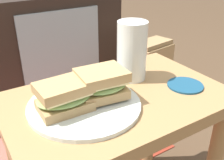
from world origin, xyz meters
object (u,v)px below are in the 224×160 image
object	(u,v)px
plate	(84,105)
sandwich_back	(102,83)
paper_bag	(150,72)
beer_glass	(132,51)
coaster	(185,85)
tv_cabinet	(26,48)
sandwich_front	(64,96)

from	to	relation	value
plate	sandwich_back	distance (m)	0.06
sandwich_back	paper_bag	xyz separation A→B (m)	(0.61, 0.53, -0.33)
beer_glass	coaster	size ratio (longest dim) A/B	1.70
tv_cabinet	paper_bag	world-z (taller)	tv_cabinet
beer_glass	coaster	bearing A→B (deg)	-52.27
tv_cabinet	coaster	world-z (taller)	tv_cabinet
beer_glass	paper_bag	distance (m)	0.75
beer_glass	tv_cabinet	bearing A→B (deg)	94.39
sandwich_front	paper_bag	size ratio (longest dim) A/B	0.36
coaster	plate	bearing A→B (deg)	169.15
sandwich_back	sandwich_front	bearing A→B (deg)	179.05
tv_cabinet	plate	world-z (taller)	tv_cabinet
plate	sandwich_back	size ratio (longest dim) A/B	2.01
sandwich_back	coaster	bearing A→B (deg)	-12.87
tv_cabinet	plate	distance (m)	0.97
paper_bag	beer_glass	bearing A→B (deg)	-135.76
coaster	sandwich_front	bearing A→B (deg)	170.59
tv_cabinet	sandwich_back	bearing A→B (deg)	-94.08
coaster	paper_bag	bearing A→B (deg)	56.83
coaster	sandwich_back	bearing A→B (deg)	167.13
plate	coaster	xyz separation A→B (m)	(0.28, -0.05, -0.00)
tv_cabinet	sandwich_back	size ratio (longest dim) A/B	7.30
plate	beer_glass	xyz separation A→B (m)	(0.18, 0.07, 0.07)
beer_glass	plate	bearing A→B (deg)	-159.79
beer_glass	coaster	xyz separation A→B (m)	(0.09, -0.12, -0.08)
paper_bag	coaster	bearing A→B (deg)	-123.17
coaster	beer_glass	bearing A→B (deg)	127.73
tv_cabinet	sandwich_back	distance (m)	0.98
coaster	paper_bag	xyz separation A→B (m)	(0.38, 0.58, -0.29)
plate	coaster	bearing A→B (deg)	-10.85
tv_cabinet	paper_bag	distance (m)	0.69
tv_cabinet	paper_bag	bearing A→B (deg)	-37.86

